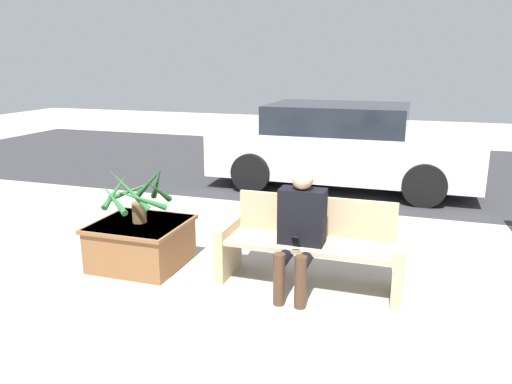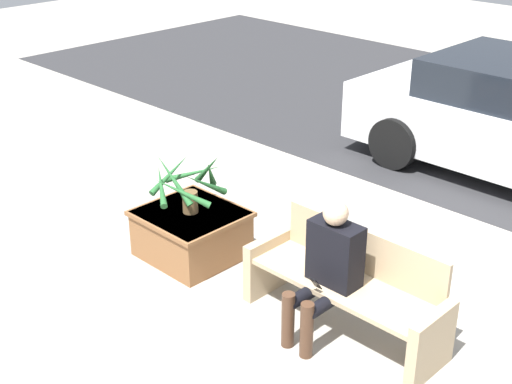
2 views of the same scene
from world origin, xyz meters
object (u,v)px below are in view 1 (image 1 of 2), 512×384
object	(u,v)px
parked_car	(342,146)
person_seated	(300,226)
bench	(311,245)
planter_box	(141,242)
potted_plant	(138,195)

from	to	relation	value
parked_car	person_seated	bearing A→B (deg)	-86.41
bench	planter_box	bearing A→B (deg)	-176.09
person_seated	potted_plant	size ratio (longest dim) A/B	1.45
planter_box	potted_plant	bearing A→B (deg)	-84.87
planter_box	potted_plant	size ratio (longest dim) A/B	1.16
person_seated	parked_car	world-z (taller)	parked_car
planter_box	parked_car	size ratio (longest dim) A/B	0.21
bench	planter_box	size ratio (longest dim) A/B	1.88
planter_box	bench	bearing A→B (deg)	3.91
planter_box	parked_car	distance (m)	4.35
bench	potted_plant	distance (m)	1.82
person_seated	parked_car	size ratio (longest dim) A/B	0.27
bench	parked_car	xyz separation A→B (m)	(-0.33, 3.95, 0.30)
person_seated	planter_box	world-z (taller)	person_seated
planter_box	parked_car	bearing A→B (deg)	70.45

